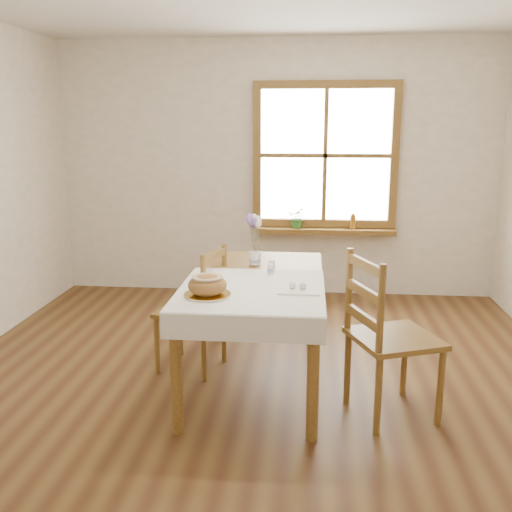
{
  "coord_description": "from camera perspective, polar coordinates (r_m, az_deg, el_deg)",
  "views": [
    {
      "loc": [
        0.35,
        -3.41,
        1.77
      ],
      "look_at": [
        0.0,
        0.3,
        0.9
      ],
      "focal_mm": 40.0,
      "sensor_mm": 36.0,
      "label": 1
    }
  ],
  "objects": [
    {
      "name": "room_walls",
      "position": [
        3.43,
        -0.48,
        12.09
      ],
      "size": [
        4.6,
        5.1,
        2.65
      ],
      "color": "white",
      "rests_on": "ground"
    },
    {
      "name": "eggs",
      "position": [
        3.53,
        4.33,
        -2.96
      ],
      "size": [
        0.2,
        0.18,
        0.04
      ],
      "primitive_type": null,
      "rotation": [
        0.0,
        0.0,
        -0.03
      ],
      "color": "silver",
      "rests_on": "egg_napkin"
    },
    {
      "name": "bread_loaf",
      "position": [
        3.41,
        -4.89,
        -2.74
      ],
      "size": [
        0.23,
        0.23,
        0.13
      ],
      "primitive_type": "ellipsoid",
      "color": "#A8733B",
      "rests_on": "bread_plate"
    },
    {
      "name": "lavender_bouquet",
      "position": [
        4.14,
        -0.09,
        2.22
      ],
      "size": [
        0.15,
        0.15,
        0.28
      ],
      "primitive_type": null,
      "color": "#7E60AA",
      "rests_on": "flower_vase"
    },
    {
      "name": "potted_plant",
      "position": [
        5.89,
        4.2,
        3.63
      ],
      "size": [
        0.25,
        0.26,
        0.17
      ],
      "primitive_type": "imported",
      "rotation": [
        0.0,
        0.0,
        -0.28
      ],
      "color": "#33742E",
      "rests_on": "window_sill"
    },
    {
      "name": "egg_napkin",
      "position": [
        3.54,
        4.33,
        -3.39
      ],
      "size": [
        0.26,
        0.22,
        0.01
      ],
      "primitive_type": "cube",
      "rotation": [
        0.0,
        0.0,
        -0.03
      ],
      "color": "silver",
      "rests_on": "table_linen"
    },
    {
      "name": "window",
      "position": [
        5.89,
        6.93,
        9.94
      ],
      "size": [
        1.46,
        0.08,
        1.46
      ],
      "color": "olive",
      "rests_on": "ground"
    },
    {
      "name": "chair_right",
      "position": [
        3.59,
        13.69,
        -7.75
      ],
      "size": [
        0.64,
        0.63,
        1.03
      ],
      "primitive_type": null,
      "rotation": [
        0.0,
        0.0,
        1.95
      ],
      "color": "olive",
      "rests_on": "ground"
    },
    {
      "name": "pepper_shaker",
      "position": [
        3.95,
        1.58,
        -0.97
      ],
      "size": [
        0.06,
        0.06,
        0.09
      ],
      "primitive_type": "cylinder",
      "rotation": [
        0.0,
        0.0,
        -0.26
      ],
      "color": "white",
      "rests_on": "table_linen"
    },
    {
      "name": "dining_table",
      "position": [
        3.88,
        -0.0,
        -3.38
      ],
      "size": [
        0.9,
        1.6,
        0.75
      ],
      "color": "olive",
      "rests_on": "ground"
    },
    {
      "name": "table_linen",
      "position": [
        3.57,
        -0.46,
        -3.37
      ],
      "size": [
        0.91,
        0.99,
        0.01
      ],
      "primitive_type": "cube",
      "color": "silver",
      "rests_on": "dining_table"
    },
    {
      "name": "bread_plate",
      "position": [
        3.43,
        -4.86,
        -3.89
      ],
      "size": [
        0.35,
        0.35,
        0.01
      ],
      "primitive_type": "cylinder",
      "rotation": [
        0.0,
        0.0,
        -0.33
      ],
      "color": "white",
      "rests_on": "table_linen"
    },
    {
      "name": "salt_shaker",
      "position": [
        3.88,
        1.43,
        -1.31
      ],
      "size": [
        0.05,
        0.05,
        0.08
      ],
      "primitive_type": "cylinder",
      "rotation": [
        0.0,
        0.0,
        -0.32
      ],
      "color": "white",
      "rests_on": "table_linen"
    },
    {
      "name": "chair_left",
      "position": [
        4.18,
        -6.57,
        -5.24
      ],
      "size": [
        0.54,
        0.52,
        0.91
      ],
      "primitive_type": null,
      "rotation": [
        0.0,
        0.0,
        -1.82
      ],
      "color": "olive",
      "rests_on": "ground"
    },
    {
      "name": "ground",
      "position": [
        3.86,
        -0.43,
        -14.18
      ],
      "size": [
        5.0,
        5.0,
        0.0
      ],
      "primitive_type": "plane",
      "color": "brown",
      "rests_on": "ground"
    },
    {
      "name": "window_sill",
      "position": [
        5.91,
        6.75,
        2.53
      ],
      "size": [
        1.46,
        0.2,
        0.05
      ],
      "color": "olive",
      "rests_on": "ground"
    },
    {
      "name": "flower_vase",
      "position": [
        4.18,
        -0.09,
        -0.32
      ],
      "size": [
        0.09,
        0.09,
        0.09
      ],
      "primitive_type": "cylinder",
      "rotation": [
        0.0,
        0.0,
        -0.1
      ],
      "color": "white",
      "rests_on": "dining_table"
    },
    {
      "name": "amber_bottle",
      "position": [
        5.91,
        9.66,
        3.46
      ],
      "size": [
        0.06,
        0.06,
        0.16
      ],
      "primitive_type": "cylinder",
      "rotation": [
        0.0,
        0.0,
        0.15
      ],
      "color": "#AA691F",
      "rests_on": "window_sill"
    }
  ]
}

